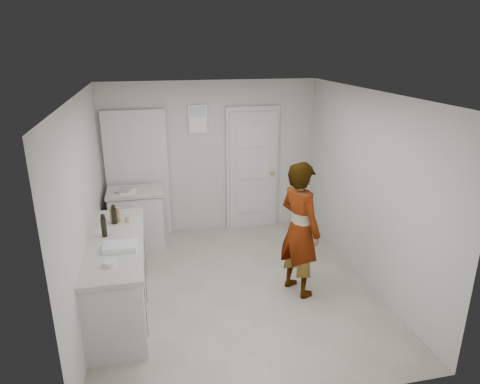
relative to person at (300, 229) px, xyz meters
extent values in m
plane|color=#A09586|center=(-0.76, 0.24, -0.87)|extent=(4.00, 4.00, 0.00)
plane|color=#BBB9B1|center=(-0.76, 2.24, 0.38)|extent=(3.50, 0.00, 3.50)
plane|color=#BBB9B1|center=(-0.76, -1.76, 0.38)|extent=(3.50, 0.00, 3.50)
plane|color=#BBB9B1|center=(-2.51, 0.24, 0.38)|extent=(0.00, 4.00, 4.00)
plane|color=#BBB9B1|center=(0.99, 0.24, 0.38)|extent=(0.00, 4.00, 4.00)
plane|color=silver|center=(-0.76, 0.24, 1.63)|extent=(4.00, 4.00, 0.00)
cube|color=silver|center=(-0.06, 2.17, 0.13)|extent=(0.80, 0.05, 2.00)
cube|color=silver|center=(-0.06, 2.20, 0.16)|extent=(0.90, 0.04, 2.10)
sphere|color=tan|center=(0.27, 2.12, 0.08)|extent=(0.07, 0.07, 0.07)
cube|color=white|center=(-0.96, 2.21, 1.03)|extent=(0.30, 0.02, 0.45)
cube|color=black|center=(-1.96, 2.21, 0.15)|extent=(0.90, 0.05, 2.04)
cube|color=silver|center=(-1.96, 2.18, 0.16)|extent=(0.98, 0.02, 2.10)
cube|color=silver|center=(-2.21, 0.04, -0.44)|extent=(0.60, 1.90, 0.86)
cube|color=black|center=(-2.21, 0.04, -0.83)|extent=(0.56, 1.86, 0.08)
cube|color=beige|center=(-2.21, 0.04, 0.03)|extent=(0.64, 1.96, 0.05)
cube|color=silver|center=(-2.01, 1.79, -0.44)|extent=(0.80, 0.55, 0.86)
cube|color=black|center=(-2.01, 1.79, -0.83)|extent=(0.75, 0.54, 0.08)
cube|color=beige|center=(-2.01, 1.79, 0.03)|extent=(0.84, 0.61, 0.05)
imported|color=silver|center=(0.00, 0.00, 0.00)|extent=(0.63, 0.74, 1.73)
cube|color=#A17F50|center=(-2.22, 0.58, 0.16)|extent=(0.13, 0.08, 0.19)
cylinder|color=tan|center=(-2.08, 0.54, 0.10)|extent=(0.05, 0.05, 0.08)
cylinder|color=black|center=(-2.23, 0.53, 0.16)|extent=(0.06, 0.06, 0.20)
sphere|color=black|center=(-2.23, 0.53, 0.29)|extent=(0.05, 0.05, 0.05)
cylinder|color=black|center=(-2.32, 0.17, 0.17)|extent=(0.06, 0.06, 0.23)
sphere|color=black|center=(-2.32, 0.17, 0.32)|extent=(0.05, 0.05, 0.05)
cube|color=silver|center=(-2.13, -0.21, 0.09)|extent=(0.37, 0.27, 0.06)
cube|color=silver|center=(-2.13, -0.21, 0.08)|extent=(0.32, 0.22, 0.05)
cylinder|color=silver|center=(-2.21, -0.56, 0.09)|extent=(0.13, 0.13, 0.05)
sphere|color=white|center=(-2.23, -0.57, 0.09)|extent=(0.05, 0.05, 0.05)
sphere|color=white|center=(-2.19, -0.55, 0.09)|extent=(0.05, 0.05, 0.05)
cube|color=white|center=(-2.10, 1.73, 0.06)|extent=(0.25, 0.31, 0.01)
camera|label=1|loc=(-1.76, -4.56, 2.17)|focal=32.00mm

